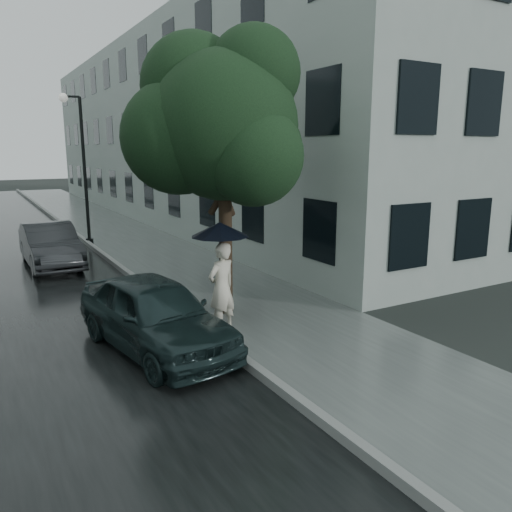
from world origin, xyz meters
TOP-DOWN VIEW (x-y plane):
  - ground at (0.00, 0.00)m, footprint 120.00×120.00m
  - sidewalk at (0.25, 12.00)m, footprint 3.50×60.00m
  - kerb_near at (-1.57, 12.00)m, footprint 0.15×60.00m
  - building_near at (5.47, 19.50)m, footprint 7.02×36.00m
  - pedestrian at (-1.20, 1.99)m, footprint 0.75×0.62m
  - umbrella at (-1.20, 2.03)m, footprint 1.34×1.34m
  - street_tree at (-0.60, 3.12)m, footprint 3.99×3.63m
  - lamp_post at (-1.59, 13.04)m, footprint 0.83×0.43m
  - car_near at (-2.63, 1.75)m, footprint 2.17×4.10m
  - car_far at (-3.28, 9.69)m, footprint 1.45×4.02m

SIDE VIEW (x-z plane):
  - ground at x=0.00m, z-range 0.00..0.00m
  - sidewalk at x=0.25m, z-range 0.00..0.01m
  - kerb_near at x=-1.57m, z-range 0.00..0.15m
  - car_far at x=-3.28m, z-range 0.01..1.32m
  - car_near at x=-2.63m, z-range 0.01..1.33m
  - pedestrian at x=-1.20m, z-range 0.01..1.79m
  - umbrella at x=-1.20m, z-range 1.39..2.69m
  - lamp_post at x=-1.59m, z-range 0.38..5.89m
  - street_tree at x=-0.60m, z-range 1.05..7.04m
  - building_near at x=5.47m, z-range 0.00..9.00m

